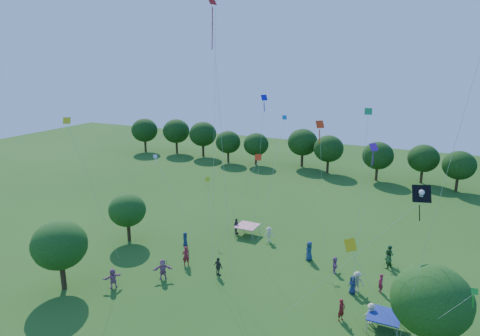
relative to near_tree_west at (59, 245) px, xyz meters
name	(u,v)px	position (x,y,z in m)	size (l,w,h in m)	color
near_tree_west	(59,245)	(0.00, 0.00, 0.00)	(4.44, 4.44, 5.97)	#422B19
near_tree_north	(127,210)	(-1.49, 10.00, -0.58)	(3.82, 3.82, 5.10)	#422B19
near_tree_east	(431,301)	(27.54, 4.47, -0.13)	(5.04, 5.04, 6.10)	#422B19
treeline	(341,149)	(12.44, 45.77, 0.14)	(88.01, 8.77, 6.77)	#422B19
tent_red_stripe	(247,226)	(9.10, 16.66, -2.92)	(2.20, 2.20, 1.10)	red
tent_blue	(384,316)	(24.71, 5.94, -2.92)	(2.20, 2.20, 1.10)	navy
crowd_person_0	(352,285)	(21.76, 9.66, -3.18)	(0.76, 0.41, 1.55)	navy
crowd_person_1	(186,256)	(6.90, 7.91, -3.01)	(0.70, 0.45, 1.88)	maroon
crowd_person_2	(389,255)	(23.76, 16.38, -3.04)	(0.90, 0.49, 1.83)	#2B663D
crowd_person_3	(371,314)	(23.78, 6.16, -3.15)	(1.05, 0.47, 1.61)	beige
crowd_person_4	(236,226)	(7.88, 16.45, -3.08)	(1.02, 0.46, 1.74)	#473A38
crowd_person_5	(163,269)	(6.44, 4.95, -3.05)	(1.68, 0.60, 1.80)	#A35F84
crowd_person_6	(309,251)	(16.85, 13.84, -3.01)	(0.93, 0.50, 1.88)	navy
crowd_person_7	(341,310)	(21.77, 5.60, -3.09)	(0.64, 0.41, 1.72)	maroon
crowd_person_9	(269,234)	(11.86, 16.08, -3.14)	(1.06, 0.48, 1.62)	beige
crowd_person_10	(218,267)	(10.51, 7.52, -3.10)	(1.00, 0.46, 1.71)	#3B362F
crowd_person_11	(113,278)	(3.58, 1.91, -3.08)	(1.62, 0.58, 1.74)	#AF6691
crowd_person_12	(185,239)	(4.57, 11.40, -3.22)	(0.72, 0.39, 1.47)	navy
crowd_person_13	(381,283)	(23.79, 10.84, -3.15)	(0.60, 0.39, 1.62)	maroon
crowd_person_14	(388,259)	(23.75, 15.40, -3.04)	(0.91, 0.49, 1.84)	#2F5F28
crowd_person_15	(357,282)	(22.03, 10.10, -3.05)	(1.18, 0.53, 1.80)	#BAB495
crowd_person_16	(429,290)	(27.42, 11.34, -3.07)	(1.03, 0.47, 1.76)	#3A312E
crowd_person_17	(335,265)	(19.62, 12.57, -3.21)	(1.38, 0.49, 1.48)	#A35F92
pirate_kite	(419,196)	(26.07, 6.09, 6.12)	(8.58, 4.29, 9.43)	black
red_high_kite	(215,52)	(11.30, 6.08, 15.13)	(2.43, 1.60, 21.73)	red
small_kite_0	(478,63)	(28.08, -0.27, 14.52)	(3.04, 5.01, 22.13)	red
small_kite_1	(358,260)	(23.68, -0.81, 4.24)	(2.93, 5.29, 8.28)	yellow
small_kite_2	(81,158)	(2.81, 0.47, 7.40)	(1.06, 5.19, 13.29)	yellow
small_kite_3	(364,161)	(22.28, 7.36, 7.78)	(0.83, 2.62, 14.15)	#188842
small_kite_4	(262,129)	(12.39, 12.53, 8.46)	(1.41, 0.72, 14.20)	#1612BA
small_kite_5	(370,169)	(22.42, 9.76, 6.64)	(1.05, 1.14, 11.21)	#671AA0
small_kite_6	(163,173)	(0.76, 13.35, 2.87)	(6.01, 2.16, 7.27)	silver
small_kite_7	(215,87)	(9.63, 8.94, 12.33)	(0.66, 2.37, 22.47)	#0BA6A2
small_kite_8	(248,180)	(13.35, 7.51, 5.21)	(4.76, 0.34, 10.06)	red
small_kite_9	(321,150)	(18.61, 9.60, 7.74)	(0.75, 2.77, 12.74)	#F8370D
small_kite_10	(208,186)	(4.79, 15.81, 1.23)	(2.06, 2.87, 4.75)	#A7C611
small_kite_11	(458,305)	(28.83, 1.49, 1.62)	(3.35, 2.21, 5.65)	green
small_kite_12	(278,147)	(11.78, 18.47, 5.72)	(0.52, 7.51, 11.39)	#1271BC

